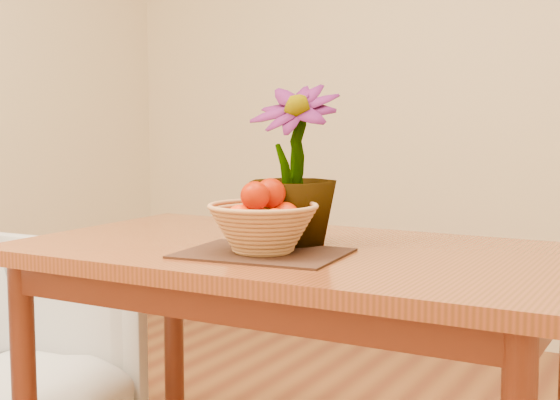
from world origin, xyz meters
The scene contains 6 objects.
wall_back centered at (0.00, 2.25, 1.35)m, with size 4.00×0.02×2.70m, color beige.
table centered at (0.00, 0.30, 0.66)m, with size 1.40×0.80×0.75m.
placemat centered at (-0.01, 0.16, 0.75)m, with size 0.38×0.28×0.01m, color #311A12.
wicker_basket centered at (-0.01, 0.16, 0.81)m, with size 0.26×0.26×0.11m.
orange_pile centered at (-0.01, 0.17, 0.86)m, with size 0.16×0.17×0.13m.
potted_plant centered at (-0.02, 0.32, 0.95)m, with size 0.23×0.23×0.41m, color #123F12.
Camera 1 is at (0.90, -1.40, 1.07)m, focal length 50.00 mm.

